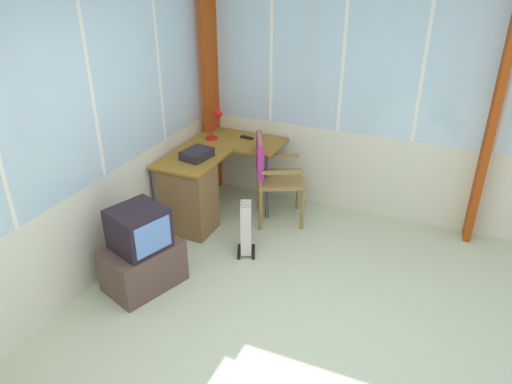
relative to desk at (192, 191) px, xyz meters
name	(u,v)px	position (x,y,z in m)	size (l,w,h in m)	color
ground	(294,363)	(-1.35, -1.62, -0.45)	(5.77, 4.89, 0.06)	beige
north_window_panel	(50,141)	(-1.35, 0.36, 0.98)	(4.77, 0.07, 2.80)	silver
east_window_panel	(380,89)	(1.06, -1.62, 0.98)	(0.07, 3.89, 2.80)	silver
curtain_corner	(212,79)	(0.93, 0.23, 0.93)	(0.32, 0.07, 2.70)	#A64012
curtain_east_far	(495,110)	(0.98, -2.68, 0.93)	(0.32, 0.07, 2.70)	#A64012
desk	(192,191)	(0.00, 0.00, 0.00)	(1.32, 0.99, 0.76)	olive
desk_lamp	(218,120)	(0.71, 0.04, 0.55)	(0.24, 0.21, 0.33)	red
tv_remote	(247,137)	(0.80, -0.26, 0.36)	(0.04, 0.15, 0.02)	black
paper_tray	(197,154)	(0.09, -0.03, 0.39)	(0.30, 0.23, 0.09)	#26222D
wooden_armchair	(269,168)	(0.46, -0.67, 0.20)	(0.64, 0.64, 0.96)	olive
tv_on_stand	(142,253)	(-1.05, -0.11, -0.08)	(0.75, 0.63, 0.76)	brown
space_heater	(246,227)	(-0.22, -0.71, -0.14)	(0.29, 0.25, 0.55)	silver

